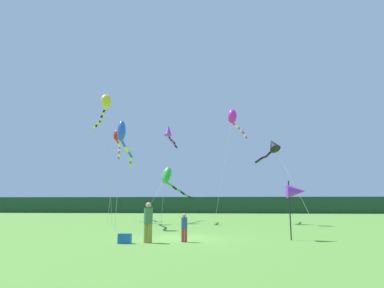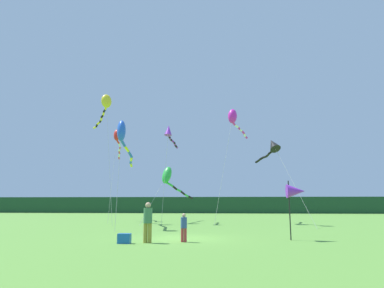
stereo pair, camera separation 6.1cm
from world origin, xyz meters
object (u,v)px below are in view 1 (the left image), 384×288
at_px(kite_blue, 123,136).
at_px(kite_black, 272,146).
at_px(banner_flag_pole, 296,192).
at_px(kite_red, 117,139).
at_px(cooler_box, 125,239).
at_px(kite_magenta, 233,118).
at_px(kite_purple, 169,133).
at_px(kite_yellow, 105,105).
at_px(person_child, 184,226).
at_px(person_adult, 148,220).
at_px(kite_green, 169,178).

bearing_deg(kite_blue, kite_black, 24.57).
bearing_deg(banner_flag_pole, kite_red, 130.19).
xyz_separation_m(cooler_box, kite_magenta, (5.59, 16.53, 9.66)).
height_order(cooler_box, kite_purple, kite_purple).
bearing_deg(kite_magenta, kite_blue, -139.00).
xyz_separation_m(kite_magenta, kite_yellow, (-12.57, -0.70, 1.48)).
xyz_separation_m(kite_black, kite_red, (-15.81, 5.47, 1.94)).
bearing_deg(kite_purple, banner_flag_pole, -57.22).
relative_size(cooler_box, kite_magenta, 0.05).
distance_m(person_child, kite_purple, 16.85).
relative_size(banner_flag_pole, kite_blue, 0.35).
relative_size(banner_flag_pole, kite_red, 0.29).
relative_size(person_adult, banner_flag_pole, 0.63).
relative_size(person_child, kite_green, 0.15).
relative_size(cooler_box, kite_blue, 0.07).
height_order(cooler_box, kite_blue, kite_blue).
height_order(person_child, kite_yellow, kite_yellow).
height_order(kite_green, kite_black, kite_black).
xyz_separation_m(person_child, kite_red, (-9.56, 19.15, 7.97)).
bearing_deg(kite_black, kite_purple, 173.71).
bearing_deg(kite_red, banner_flag_pole, -49.81).
distance_m(person_adult, kite_yellow, 20.27).
xyz_separation_m(banner_flag_pole, kite_red, (-15.07, 17.84, 6.34)).
bearing_deg(cooler_box, banner_flag_pole, 14.61).
relative_size(kite_black, kite_purple, 0.84).
bearing_deg(person_adult, kite_green, 95.59).
height_order(kite_blue, kite_purple, kite_purple).
distance_m(person_child, kite_black, 16.21).
relative_size(kite_purple, kite_red, 0.91).
bearing_deg(person_adult, person_child, 16.62).
bearing_deg(kite_black, kite_yellow, 175.15).
relative_size(cooler_box, kite_green, 0.07).
xyz_separation_m(person_adult, kite_black, (7.87, 14.17, 5.74)).
relative_size(person_adult, person_child, 1.39).
distance_m(banner_flag_pole, kite_purple, 17.02).
xyz_separation_m(kite_black, kite_yellow, (-15.84, 1.34, 4.60)).
bearing_deg(person_adult, kite_purple, 95.61).
xyz_separation_m(cooler_box, kite_black, (8.87, 14.49, 6.55)).
distance_m(kite_green, kite_black, 9.94).
height_order(person_child, kite_red, kite_red).
bearing_deg(cooler_box, kite_black, 58.54).
height_order(person_child, cooler_box, person_child).
bearing_deg(kite_blue, banner_flag_pole, -31.98).
bearing_deg(kite_black, cooler_box, -121.46).
bearing_deg(person_adult, kite_red, 111.99).
height_order(kite_purple, kite_red, kite_red).
distance_m(kite_black, kite_blue, 13.04).
height_order(kite_green, kite_blue, kite_blue).
bearing_deg(person_child, kite_purple, 101.97).
relative_size(banner_flag_pole, kite_magenta, 0.27).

